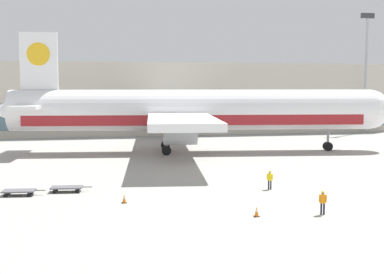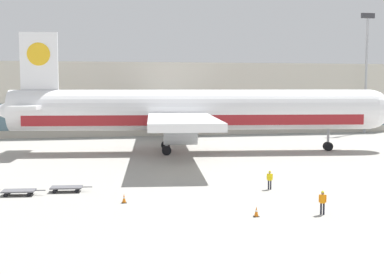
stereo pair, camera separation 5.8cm
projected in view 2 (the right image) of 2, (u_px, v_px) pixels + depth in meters
The scene contains 10 objects.
ground_plane at pixel (207, 203), 43.74m from camera, with size 400.00×400.00×0.00m, color #9E9B93.
terminal_building at pixel (171, 98), 111.19m from camera, with size 90.00×18.20×14.00m.
light_mast at pixel (366, 64), 107.32m from camera, with size 2.80×0.50×23.95m.
airplane_main at pixel (189, 112), 76.82m from camera, with size 57.96×48.61×17.00m.
baggage_dolly_second at pixel (19, 191), 46.81m from camera, with size 3.76×1.76×0.48m.
baggage_dolly_third at pixel (67, 188), 48.39m from camera, with size 3.76×1.76×0.48m.
ground_crew_near at pixel (270, 178), 49.45m from camera, with size 0.50×0.38×1.77m.
ground_crew_far at pixel (323, 201), 39.81m from camera, with size 0.55×0.32×1.81m.
traffic_cone_near at pixel (256, 212), 39.27m from camera, with size 0.40×0.40×0.76m.
traffic_cone_far at pixel (124, 198), 43.84m from camera, with size 0.40×0.40×0.76m.
Camera 2 is at (-9.50, -41.97, 9.64)m, focal length 50.00 mm.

